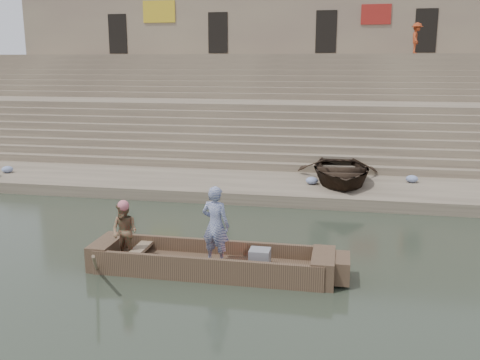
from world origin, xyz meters
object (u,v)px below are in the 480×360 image
(rowing_man, at_px, (125,232))
(pedestrian, at_px, (416,38))
(beached_rowboat, at_px, (340,170))
(standing_man, at_px, (216,225))
(main_rowboat, at_px, (211,267))
(television, at_px, (259,258))

(rowing_man, bearing_deg, pedestrian, 80.89)
(rowing_man, distance_m, beached_rowboat, 9.68)
(standing_man, bearing_deg, beached_rowboat, -94.60)
(main_rowboat, bearing_deg, standing_man, -0.36)
(television, bearing_deg, rowing_man, -176.58)
(main_rowboat, bearing_deg, rowing_man, -174.66)
(standing_man, distance_m, beached_rowboat, 8.64)
(standing_man, distance_m, pedestrian, 22.92)
(standing_man, xyz_separation_m, beached_rowboat, (2.72, 8.20, -0.28))
(television, xyz_separation_m, beached_rowboat, (1.71, 8.19, 0.43))
(main_rowboat, distance_m, rowing_man, 2.16)
(rowing_man, relative_size, pedestrian, 0.79)
(main_rowboat, distance_m, television, 1.17)
(television, bearing_deg, beached_rowboat, 78.20)
(television, distance_m, pedestrian, 22.81)
(pedestrian, bearing_deg, beached_rowboat, 173.11)
(main_rowboat, distance_m, beached_rowboat, 8.70)
(standing_man, distance_m, rowing_man, 2.14)
(television, xyz_separation_m, pedestrian, (5.66, 21.37, 5.64))
(pedestrian, bearing_deg, rowing_man, 167.64)
(television, bearing_deg, standing_man, -179.96)
(main_rowboat, xyz_separation_m, standing_man, (0.12, -0.00, 1.02))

